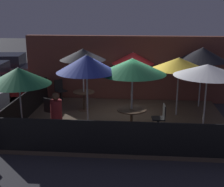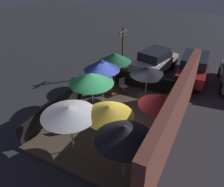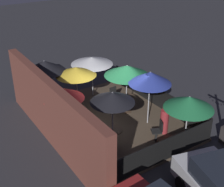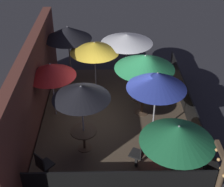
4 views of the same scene
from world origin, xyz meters
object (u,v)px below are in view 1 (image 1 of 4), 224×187
Objects in this scene: patio_umbrella_4 at (179,63)px; patio_umbrella_0 at (132,66)px; patron_0 at (56,115)px; dining_table_1 at (84,95)px; patio_chair_2 at (51,110)px; parked_car_2 at (3,69)px; patio_umbrella_5 at (208,70)px; patio_umbrella_6 at (18,76)px; patio_chair_1 at (60,90)px; patio_umbrella_1 at (83,55)px; patio_chair_0 at (160,117)px; patio_umbrella_2 at (133,58)px; dining_table_0 at (131,114)px; patio_umbrella_7 at (202,54)px; patio_umbrella_3 at (87,64)px.

patio_umbrella_0 is at bearing -132.68° from patio_umbrella_4.
dining_table_1 is at bearing -70.96° from patron_0.
parked_car_2 reaches higher than patio_chair_2.
patio_umbrella_0 is 1.80× the size of patron_0.
patio_umbrella_5 reaches higher than patron_0.
patio_umbrella_6 reaches higher than patio_chair_2.
patio_umbrella_4 is (1.62, 1.76, -0.20)m from patio_umbrella_0.
patio_chair_2 reaches higher than patio_chair_1.
patio_umbrella_1 is at bearing 0.00° from patio_chair_1.
patio_chair_1 reaches higher than patio_chair_0.
patio_umbrella_5 is (4.23, -1.56, -0.21)m from patio_umbrella_1.
patio_umbrella_2 reaches higher than dining_table_1.
patio_umbrella_0 is 1.52m from dining_table_0.
dining_table_0 is (0.04, -3.21, -1.27)m from patio_umbrella_2.
patio_chair_2 is (0.68, 0.86, -1.34)m from patio_umbrella_6.
patio_umbrella_7 is (6.03, 3.38, 0.23)m from patio_umbrella_6.
patio_umbrella_0 reaches higher than patio_chair_1.
dining_table_0 is 1.01× the size of patio_chair_1.
patio_chair_0 is at bearing 7.46° from patio_umbrella_6.
patio_umbrella_7 is 2.48× the size of patio_chair_2.
patron_0 is (0.73, -3.41, 0.10)m from patio_chair_1.
patio_umbrella_2 is at bearing 47.82° from patio_umbrella_6.
parked_car_2 is (-6.91, 6.22, -1.41)m from patio_umbrella_0.
patio_chair_1 is (-3.99, 3.04, 0.01)m from patio_chair_0.
patio_chair_2 is (-1.34, 0.58, -1.70)m from patio_umbrella_3.
patio_umbrella_4 is at bearing 47.32° from dining_table_0.
patio_chair_2 is 0.23× the size of parked_car_2.
patio_chair_0 is (2.80, -1.97, -1.67)m from patio_umbrella_1.
dining_table_0 is 0.23× the size of parked_car_2.
patio_umbrella_7 is 4.18m from dining_table_0.
patio_umbrella_4 is 1.53m from patio_umbrella_7.
patio_chair_1 is at bearing 177.69° from patio_umbrella_7.
patio_umbrella_4 is 5.50m from patio_umbrella_6.
patio_umbrella_2 is 0.99× the size of patio_umbrella_4.
patron_0 is 7.96m from parked_car_2.
patio_umbrella_3 is at bearing 7.84° from patio_umbrella_6.
dining_table_1 is at bearing -169.40° from patio_umbrella_7.
dining_table_1 is (-1.84, -1.17, -1.30)m from patio_umbrella_2.
patio_chair_2 reaches higher than dining_table_1.
patio_umbrella_4 is 2.31× the size of dining_table_0.
patio_umbrella_4 reaches higher than patron_0.
parked_car_2 is at bearing -42.47° from patio_chair_0.
patio_chair_2 is (0.37, -2.75, 0.03)m from patio_chair_1.
patron_0 is at bearing -152.56° from patio_umbrella_4.
patio_umbrella_4 reaches higher than patio_umbrella_6.
dining_table_1 is 0.20× the size of parked_car_2.
dining_table_0 is (3.39, 0.49, -1.26)m from patio_umbrella_6.
patio_umbrella_1 is at bearing -169.40° from patio_umbrella_7.
parked_car_2 is at bearing -24.76° from patron_0.
patio_umbrella_4 is at bearing 25.99° from patio_chair_1.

